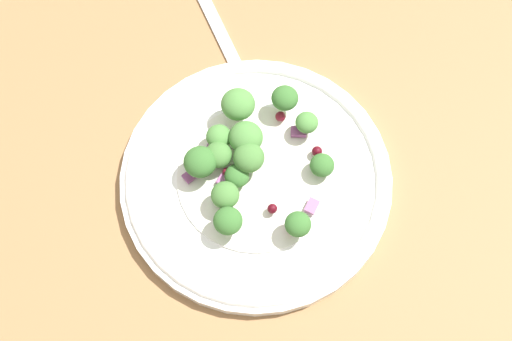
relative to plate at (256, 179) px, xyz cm
name	(u,v)px	position (x,y,z in cm)	size (l,w,h in cm)	color
ground_plane	(272,221)	(1.98, -2.85, -1.86)	(180.00, 180.00, 2.00)	olive
plate	(256,179)	(0.00, 0.00, 0.00)	(23.49, 23.49, 1.70)	white
dressing_pool	(256,177)	(0.00, 0.00, 0.44)	(13.62, 13.62, 0.20)	white
broccoli_floret_0	(218,155)	(-3.37, 0.58, 2.19)	(2.34, 2.34, 2.37)	#8EB77A
broccoli_floret_1	(225,197)	(-2.00, -2.98, 2.26)	(2.37, 2.37, 2.40)	#9EC684
broccoli_floret_2	(307,123)	(3.40, 5.12, 2.17)	(1.99, 1.99, 2.02)	#ADD18E
broccoli_floret_3	(246,138)	(-1.40, 2.49, 2.50)	(2.93, 2.93, 2.96)	#9EC684
broccoli_floret_4	(285,98)	(1.13, 6.87, 2.53)	(2.37, 2.37, 2.40)	#ADD18E
broccoli_floret_5	(249,158)	(-0.76, 0.71, 2.54)	(2.64, 2.64, 2.68)	#8EB77A
broccoli_floret_6	(228,221)	(-1.27, -5.02, 2.40)	(2.40, 2.40, 2.43)	#ADD18E
broccoli_floret_7	(219,137)	(-3.72, 2.30, 2.08)	(2.20, 2.20, 2.22)	#9EC684
broccoli_floret_8	(238,105)	(-2.68, 5.28, 2.83)	(2.97, 2.97, 3.00)	#9EC684
broccoli_floret_9	(322,165)	(5.36, 1.66, 1.66)	(2.11, 2.11, 2.13)	#9EC684
broccoli_floret_10	(298,224)	(4.32, -4.14, 2.36)	(2.17, 2.17, 2.20)	#8EB77A
broccoli_floret_11	(237,176)	(-1.48, -0.77, 1.68)	(2.10, 2.10, 2.12)	#8EB77A
broccoli_floret_12	(200,162)	(-4.66, -0.47, 2.46)	(2.80, 2.80, 2.83)	#8EB77A
cranberry_0	(280,116)	(1.01, 5.71, 1.26)	(0.92, 0.92, 0.92)	maroon
cranberry_1	(291,227)	(3.76, -4.11, 1.21)	(0.84, 0.84, 0.84)	maroon
cranberry_2	(227,172)	(-2.48, -0.35, 1.15)	(0.75, 0.75, 0.75)	maroon
cranberry_3	(227,214)	(-1.65, -4.09, 1.24)	(0.95, 0.95, 0.95)	maroon
cranberry_4	(278,205)	(2.39, -2.39, 1.26)	(0.84, 0.84, 0.84)	#4C0A14
cranberry_5	(317,151)	(4.73, 3.07, 1.20)	(0.92, 0.92, 0.92)	#4C0A14
onion_bit_0	(225,181)	(-2.45, -1.08, 0.86)	(1.21, 1.07, 0.49)	#A35B93
onion_bit_1	(299,132)	(2.84, 4.71, 0.96)	(0.86, 1.36, 0.54)	#843D75
onion_bit_2	(312,206)	(5.17, -1.86, 1.00)	(0.91, 1.27, 0.35)	#A35B93
onion_bit_3	(214,147)	(-4.19, 1.91, 0.54)	(1.02, 1.15, 0.31)	#934C84
onion_bit_4	(191,175)	(-5.43, -1.13, 0.80)	(1.37, 0.94, 0.30)	#843D75
fork	(219,30)	(-6.67, 14.64, -0.61)	(12.15, 16.27, 0.50)	silver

